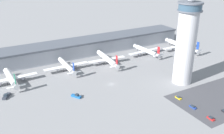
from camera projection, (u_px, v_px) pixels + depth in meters
name	position (u px, v px, depth m)	size (l,w,h in m)	color
ground_plane	(111.00, 84.00, 183.02)	(1000.00, 1000.00, 0.00)	gray
terminal_building	(75.00, 48.00, 236.43)	(227.48, 25.00, 14.34)	#A3A8B2
control_tower	(186.00, 42.00, 174.70)	(16.85, 16.85, 64.87)	#BCBCC1
parking_lot_surface	(221.00, 98.00, 164.71)	(64.00, 40.00, 0.01)	#424247
airplane_gate_bravo	(11.00, 78.00, 181.37)	(38.31, 34.09, 14.02)	white
airplane_gate_charlie	(67.00, 66.00, 203.31)	(36.99, 34.36, 12.82)	white
airplane_gate_delta	(107.00, 59.00, 216.91)	(34.15, 39.49, 14.12)	white
airplane_gate_echo	(146.00, 51.00, 238.73)	(37.78, 36.30, 12.81)	silver
airplane_gate_foxtrot	(181.00, 46.00, 252.54)	(41.89, 45.44, 14.09)	white
service_truck_catering	(76.00, 96.00, 164.93)	(5.67, 7.21, 2.58)	black
service_truck_baggage	(182.00, 48.00, 255.38)	(7.53, 4.34, 2.48)	black
service_truck_water	(6.00, 96.00, 164.93)	(6.42, 8.19, 2.70)	black
car_navy_sedan	(193.00, 107.00, 153.22)	(1.82, 4.83, 1.38)	black
car_green_van	(211.00, 118.00, 142.08)	(2.00, 4.69, 1.44)	black
car_yellow_taxi	(178.00, 98.00, 163.68)	(1.83, 4.69, 1.40)	black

